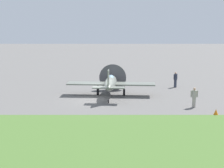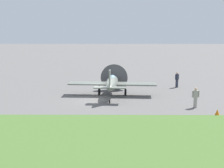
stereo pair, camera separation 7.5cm
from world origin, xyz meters
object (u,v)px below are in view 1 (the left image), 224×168
(airplane_lead, at_px, (112,83))
(runway_marker_cone, at_px, (217,112))
(ground_crew_chief, at_px, (177,79))
(ground_crew_mechanic, at_px, (196,97))

(airplane_lead, height_order, runway_marker_cone, airplane_lead)
(airplane_lead, bearing_deg, ground_crew_chief, 35.13)
(airplane_lead, distance_m, ground_crew_chief, 8.44)
(runway_marker_cone, bearing_deg, airplane_lead, 140.48)
(airplane_lead, height_order, ground_crew_chief, airplane_lead)
(runway_marker_cone, bearing_deg, ground_crew_mechanic, 117.84)
(runway_marker_cone, bearing_deg, ground_crew_chief, 95.82)
(ground_crew_chief, bearing_deg, airplane_lead, 168.89)
(airplane_lead, xyz_separation_m, runway_marker_cone, (8.35, -6.89, -1.09))
(ground_crew_mechanic, bearing_deg, ground_crew_chief, -89.23)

